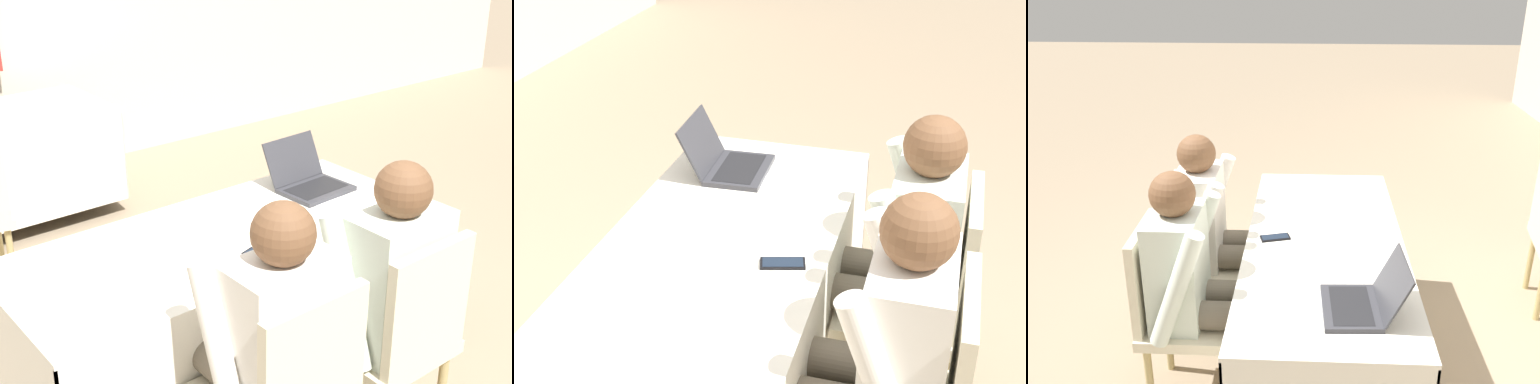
% 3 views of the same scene
% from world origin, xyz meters
% --- Properties ---
extents(conference_table_near, '(1.79, 0.76, 0.72)m').
position_xyz_m(conference_table_near, '(0.00, 0.00, 0.55)').
color(conference_table_near, white).
rests_on(conference_table_near, ground_plane).
extents(laptop, '(0.32, 0.33, 0.21)m').
position_xyz_m(laptop, '(0.58, 0.14, 0.77)').
color(laptop, '#333338').
rests_on(laptop, conference_table_near).
extents(cell_phone, '(0.10, 0.15, 0.01)m').
position_xyz_m(cell_phone, '(-0.01, -0.24, 0.73)').
color(cell_phone, black).
rests_on(cell_phone, conference_table_near).
extents(paper_beside_laptop, '(0.21, 0.30, 0.00)m').
position_xyz_m(paper_beside_laptop, '(0.58, -0.17, 0.73)').
color(paper_beside_laptop, white).
rests_on(paper_beside_laptop, conference_table_near).
extents(chair_near_right, '(0.44, 0.44, 0.91)m').
position_xyz_m(chair_near_right, '(0.27, -0.69, 0.50)').
color(chair_near_right, tan).
rests_on(chair_near_right, ground_plane).
extents(person_checkered_shirt, '(0.50, 0.52, 1.17)m').
position_xyz_m(person_checkered_shirt, '(-0.27, -0.58, 0.66)').
color(person_checkered_shirt, '#665B4C').
rests_on(person_checkered_shirt, ground_plane).
extents(person_white_shirt, '(0.50, 0.52, 1.17)m').
position_xyz_m(person_white_shirt, '(0.27, -0.58, 0.66)').
color(person_white_shirt, '#665B4C').
rests_on(person_white_shirt, ground_plane).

